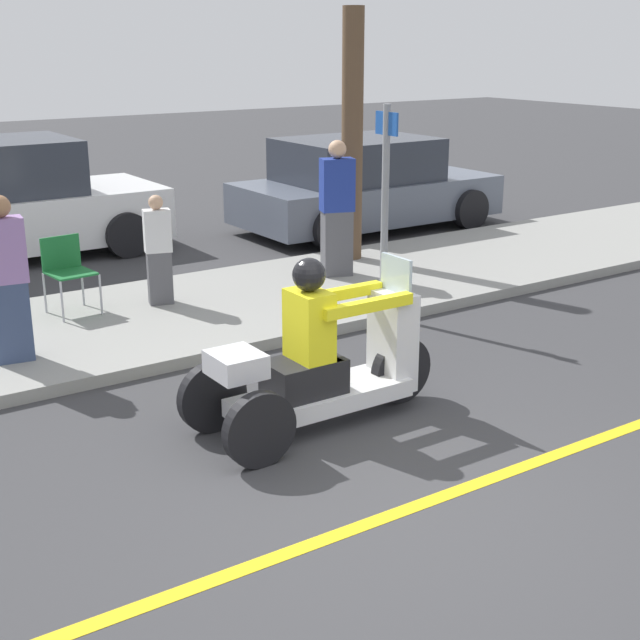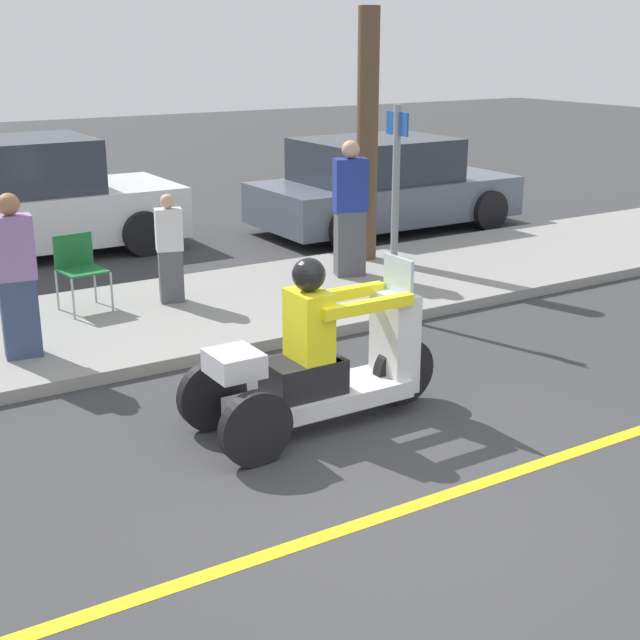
% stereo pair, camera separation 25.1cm
% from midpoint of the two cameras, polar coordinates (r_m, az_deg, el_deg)
% --- Properties ---
extents(ground_plane, '(60.00, 60.00, 0.00)m').
position_cam_midpoint_polar(ground_plane, '(6.03, 6.16, -12.13)').
color(ground_plane, '#38383A').
extents(lane_stripe, '(24.00, 0.12, 0.01)m').
position_cam_midpoint_polar(lane_stripe, '(6.21, 8.49, -11.28)').
color(lane_stripe, gold).
rests_on(lane_stripe, ground).
extents(sidewalk_strip, '(28.00, 2.80, 0.12)m').
position_cam_midpoint_polar(sidewalk_strip, '(9.73, -10.65, -0.13)').
color(sidewalk_strip, gray).
rests_on(sidewalk_strip, ground).
extents(motorcycle_trike, '(2.18, 0.83, 1.39)m').
position_cam_midpoint_polar(motorcycle_trike, '(7.07, 1.09, -2.99)').
color(motorcycle_trike, black).
rests_on(motorcycle_trike, ground).
extents(spectator_mid_group, '(0.39, 0.27, 1.54)m').
position_cam_midpoint_polar(spectator_mid_group, '(8.59, -18.08, 2.48)').
color(spectator_mid_group, '#38476B').
rests_on(spectator_mid_group, sidewalk_strip).
extents(spectator_far_back, '(0.46, 0.36, 1.68)m').
position_cam_midpoint_polar(spectator_far_back, '(11.06, 2.59, 6.95)').
color(spectator_far_back, '#515156').
rests_on(spectator_far_back, sidewalk_strip).
extents(spectator_with_child, '(0.33, 0.25, 1.23)m').
position_cam_midpoint_polar(spectator_with_child, '(10.06, -8.88, 4.41)').
color(spectator_with_child, '#515156').
rests_on(spectator_with_child, sidewalk_strip).
extents(folding_chair_curbside, '(0.50, 0.50, 0.82)m').
position_cam_midpoint_polar(folding_chair_curbside, '(10.01, -14.50, 3.48)').
color(folding_chair_curbside, '#A5A8AD').
rests_on(folding_chair_curbside, sidewalk_strip).
extents(parked_car_lot_far, '(4.21, 2.12, 1.46)m').
position_cam_midpoint_polar(parked_car_lot_far, '(14.43, 4.49, 8.50)').
color(parked_car_lot_far, slate).
rests_on(parked_car_lot_far, ground).
extents(parked_car_lot_center, '(4.34, 2.08, 1.64)m').
position_cam_midpoint_polar(parked_car_lot_center, '(13.28, -18.27, 7.19)').
color(parked_car_lot_center, silver).
rests_on(parked_car_lot_center, ground).
extents(tree_trunk, '(0.28, 0.28, 3.24)m').
position_cam_midpoint_polar(tree_trunk, '(11.84, 3.67, 11.61)').
color(tree_trunk, brown).
rests_on(tree_trunk, sidewalk_strip).
extents(street_sign, '(0.08, 0.36, 2.20)m').
position_cam_midpoint_polar(street_sign, '(9.64, 5.60, 7.64)').
color(street_sign, gray).
rests_on(street_sign, sidewalk_strip).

